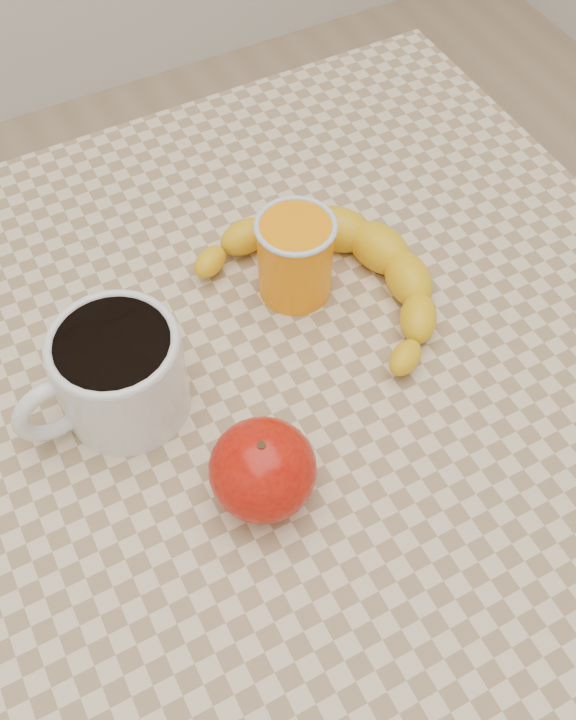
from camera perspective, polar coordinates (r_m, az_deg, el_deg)
name	(u,v)px	position (r m, az deg, el deg)	size (l,w,h in m)	color
ground	(288,622)	(1.42, 0.00, -18.17)	(3.00, 3.00, 0.00)	tan
table	(288,421)	(0.80, 0.00, -4.33)	(0.80, 0.80, 0.75)	beige
coffee_mug	(117,372)	(0.69, -12.09, -0.85)	(0.16, 0.12, 0.09)	silver
orange_juice_glass	(295,256)	(0.76, 0.52, 7.39)	(0.08, 0.08, 0.09)	orange
apple	(263,470)	(0.64, -1.81, -7.80)	(0.11, 0.11, 0.08)	#970905
banana	(334,277)	(0.77, 3.26, 5.89)	(0.29, 0.34, 0.05)	yellow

